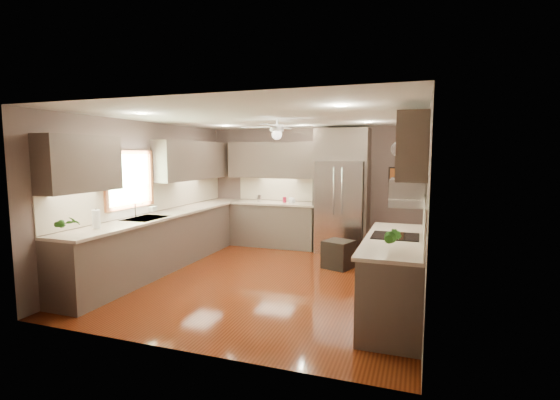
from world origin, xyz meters
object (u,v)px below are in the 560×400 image
Objects in this scene: canister_b at (259,198)px; canister_d at (284,200)px; paper_towel at (96,219)px; soap_bottle at (154,209)px; bowl at (292,202)px; potted_plant_left at (68,223)px; potted_plant_right at (393,237)px; microwave at (407,192)px; refrigerator at (341,193)px; stool at (338,254)px.

canister_b is 1.29× the size of canister_d.
canister_d is 0.44× the size of paper_towel.
soap_bottle reaches higher than bowl.
potted_plant_left is 3.90m from potted_plant_right.
paper_towel is (0.00, 0.46, -0.02)m from potted_plant_left.
canister_b is at bearing 77.08° from paper_towel.
paper_towel reaches higher than canister_b.
microwave reaches higher than paper_towel.
refrigerator is at bearing 54.36° from paper_towel.
refrigerator is at bearing 57.43° from potted_plant_left.
bowl is at bearing 121.79° from potted_plant_right.
canister_b is 2.45m from stool.
paper_towel is at bearing -111.21° from canister_d.
paper_towel is at bearing -125.64° from refrigerator.
potted_plant_right is (3.01, -3.69, 0.08)m from canister_b.
potted_plant_left reaches higher than soap_bottle.
canister_d is at bearing 55.61° from soap_bottle.
canister_b reaches higher than bowl.
potted_plant_left is at bearing -90.48° from paper_towel.
canister_b is 3.82m from paper_towel.
bowl is at bearing 66.68° from paper_towel.
bowl reaches higher than stool.
potted_plant_left is at bearing -109.10° from canister_d.
potted_plant_left is at bearing -133.89° from stool.
refrigerator reaches higher than bowl.
refrigerator reaches higher than potted_plant_right.
microwave is at bearing 19.83° from potted_plant_left.
canister_b is 2.51m from soap_bottle.
canister_d is at bearing 178.92° from refrigerator.
potted_plant_left is (-0.86, -4.18, 0.09)m from canister_b.
canister_d is at bearing -2.12° from canister_b.
canister_d is 0.39× the size of potted_plant_right.
stool is at bearing 126.99° from microwave.
canister_b is 0.46× the size of potted_plant_left.
bowl is at bearing 131.00° from microwave.
refrigerator reaches higher than paper_towel.
potted_plant_right is 4.31m from bowl.
potted_plant_right reaches higher than canister_d.
refrigerator is (1.20, -0.02, 0.19)m from canister_d.
canister_b reaches higher than stool.
bowl is at bearing 135.38° from stool.
microwave reaches higher than canister_b.
stool is at bearing -44.62° from bowl.
soap_bottle is 0.96× the size of bowl.
stool is (2.83, 2.94, -0.86)m from potted_plant_left.
refrigerator is at bearing -1.42° from canister_b.
soap_bottle is (-1.57, -2.29, 0.03)m from canister_d.
soap_bottle is at bearing 160.95° from potted_plant_right.
potted_plant_right is at bearing -96.15° from microwave.
stool is (-1.04, 2.45, -0.85)m from potted_plant_right.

